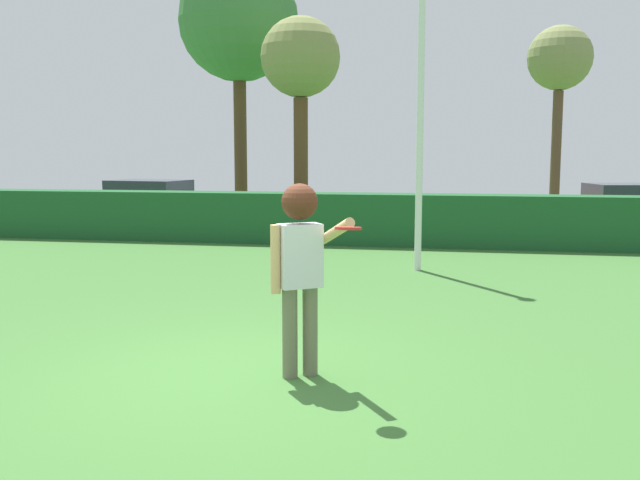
{
  "coord_description": "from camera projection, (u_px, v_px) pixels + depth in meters",
  "views": [
    {
      "loc": [
        1.9,
        -5.98,
        2.05
      ],
      "look_at": [
        0.57,
        1.12,
        1.15
      ],
      "focal_mm": 39.04,
      "sensor_mm": 36.0,
      "label": 1
    }
  ],
  "objects": [
    {
      "name": "ground_plane",
      "position": [
        237.0,
        377.0,
        6.43
      ],
      "size": [
        60.0,
        60.0,
        0.0
      ],
      "primitive_type": "plane",
      "color": "#3B6B2F"
    },
    {
      "name": "person",
      "position": [
        300.0,
        255.0,
        6.3
      ],
      "size": [
        0.8,
        0.58,
        1.79
      ],
      "color": "#6A6950",
      "rests_on": "ground"
    },
    {
      "name": "frisbee",
      "position": [
        348.0,
        228.0,
        5.6
      ],
      "size": [
        0.22,
        0.22,
        0.04
      ],
      "color": "red"
    },
    {
      "name": "lamppost",
      "position": [
        421.0,
        83.0,
        11.9
      ],
      "size": [
        0.24,
        0.24,
        5.85
      ],
      "color": "silver",
      "rests_on": "ground"
    },
    {
      "name": "hedge_row",
      "position": [
        364.0,
        219.0,
        15.7
      ],
      "size": [
        27.84,
        0.9,
        1.15
      ],
      "primitive_type": "cube",
      "color": "#1C5127",
      "rests_on": "ground"
    },
    {
      "name": "parked_car_silver",
      "position": [
        149.0,
        199.0,
        20.99
      ],
      "size": [
        4.43,
        2.4,
        1.25
      ],
      "color": "#B7B7BC",
      "rests_on": "ground"
    },
    {
      "name": "parked_car_red",
      "position": [
        632.0,
        205.0,
        18.44
      ],
      "size": [
        4.43,
        2.42,
        1.25
      ],
      "color": "#B21E1E",
      "rests_on": "ground"
    },
    {
      "name": "maple_tree",
      "position": [
        301.0,
        62.0,
        20.08
      ],
      "size": [
        2.31,
        2.31,
        5.97
      ],
      "color": "brown",
      "rests_on": "ground"
    },
    {
      "name": "oak_tree",
      "position": [
        239.0,
        22.0,
        23.14
      ],
      "size": [
        4.0,
        4.0,
        8.44
      ],
      "color": "#4F3721",
      "rests_on": "ground"
    },
    {
      "name": "birch_tree",
      "position": [
        560.0,
        62.0,
        21.88
      ],
      "size": [
        2.02,
        2.02,
        6.04
      ],
      "color": "brown",
      "rests_on": "ground"
    }
  ]
}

